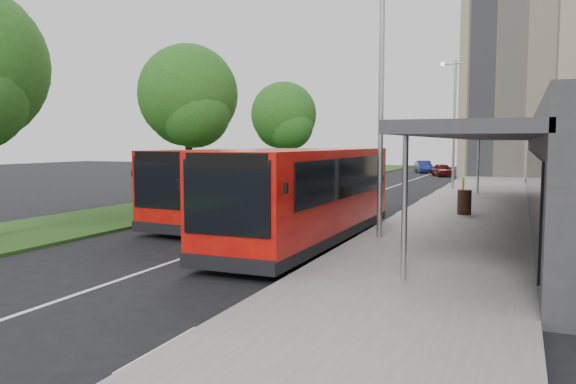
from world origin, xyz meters
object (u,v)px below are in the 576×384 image
bus_second (246,184)px  car_near (442,170)px  litter_bin (464,202)px  tree_mid (188,101)px  bus_main (308,196)px  bollard (463,185)px  lamp_post_near (378,86)px  lamp_post_far (453,116)px  car_far (424,167)px  tree_far (284,119)px

bus_second → car_near: (3.26, 33.10, -0.84)m
bus_second → litter_bin: bearing=34.4°
tree_mid → litter_bin: bearing=-1.2°
bus_main → bus_second: size_ratio=1.00×
bus_main → bus_second: bearing=137.3°
bus_main → litter_bin: bearing=64.8°
bus_main → bollard: 18.43m
tree_mid → lamp_post_near: 13.18m
lamp_post_near → litter_bin: size_ratio=8.11×
tree_mid → lamp_post_far: bearing=49.3°
litter_bin → car_far: bearing=101.6°
bus_main → litter_bin: (3.79, 7.89, -0.81)m
bollard → car_near: (-3.49, 18.59, -0.00)m
tree_far → litter_bin: size_ratio=7.31×
tree_mid → bollard: 16.35m
bus_main → tree_far: bearing=115.2°
lamp_post_far → car_near: lamp_post_far is taller
tree_mid → car_near: size_ratio=2.27×
bus_second → bollard: (6.75, 14.51, -0.84)m
tree_mid → car_near: (8.62, 28.63, -4.47)m
tree_far → bus_main: (9.30, -20.15, -3.20)m
tree_mid → bus_second: (5.36, -4.47, -3.62)m
car_far → lamp_post_near: bearing=-102.4°
lamp_post_near → bus_second: bearing=155.9°
bus_main → car_near: size_ratio=2.92×
tree_mid → tree_far: tree_mid is taller
bus_main → car_near: bus_main is taller
bus_main → car_near: 36.81m
bollard → lamp_post_far: bearing=108.6°
tree_mid → car_near: tree_mid is taller
tree_mid → lamp_post_near: (11.13, -7.05, -0.33)m
litter_bin → bollard: (-0.98, 10.31, -0.05)m
lamp_post_near → bus_second: 7.13m
lamp_post_near → car_near: (-2.51, 35.69, -4.13)m
lamp_post_near → lamp_post_far: (0.00, 20.00, 0.00)m
bollard → car_far: size_ratio=0.23×
tree_far → bollard: size_ratio=8.22×
lamp_post_near → tree_mid: bearing=147.6°
bus_second → car_near: size_ratio=2.91×
lamp_post_near → bus_second: lamp_post_near is taller
bollard → lamp_post_near: bearing=-93.3°
car_far → lamp_post_far: bearing=-95.9°
lamp_post_near → bollard: size_ratio=9.11×
car_near → car_far: (-2.55, 5.43, 0.03)m
bus_main → car_far: (-3.23, 42.22, -0.83)m
lamp_post_far → litter_bin: (1.96, -13.21, -4.07)m
lamp_post_far → car_far: size_ratio=2.13×
lamp_post_near → bollard: bearing=86.7°
tree_far → bollard: 12.92m
bus_main → litter_bin: 8.79m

